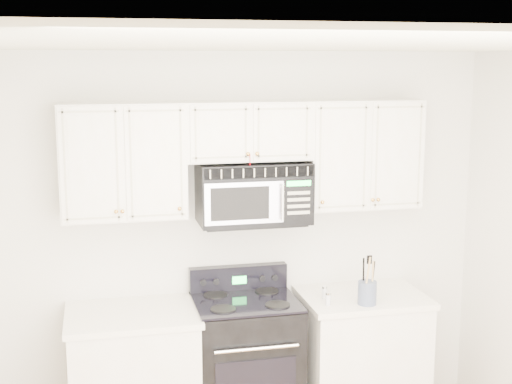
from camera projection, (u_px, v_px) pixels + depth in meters
name	position (u px, v px, depth m)	size (l,w,h in m)	color
room	(318.00, 324.00, 3.38)	(3.51, 3.51, 2.61)	#90613C
base_cabinet_left	(134.00, 382.00, 4.73)	(0.86, 0.65, 0.92)	silver
base_cabinet_right	(361.00, 360.00, 5.09)	(0.86, 0.65, 0.92)	silver
range	(246.00, 363.00, 4.91)	(0.70, 0.64, 1.10)	black
upper_cabinets	(246.00, 151.00, 4.78)	(2.44, 0.37, 0.75)	silver
microwave	(253.00, 192.00, 4.81)	(0.75, 0.42, 0.41)	black
utensil_crock	(367.00, 292.00, 4.78)	(0.13, 0.13, 0.34)	#434D6B
shaker_salt	(325.00, 292.00, 4.90)	(0.04, 0.04, 0.09)	#B8B7C0
shaker_pepper	(328.00, 299.00, 4.76)	(0.04, 0.04, 0.09)	#B8B7C0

